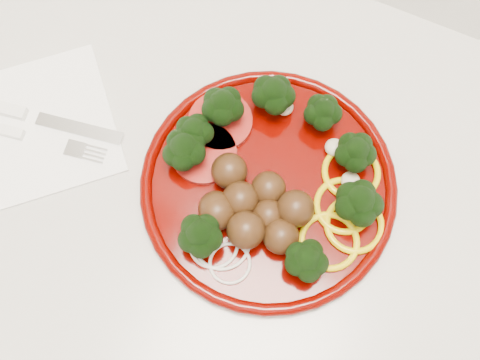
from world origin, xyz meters
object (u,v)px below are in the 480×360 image
at_px(knife, 21,114).
at_px(fork, 11,132).
at_px(napkin, 37,127).
at_px(plate, 267,181).

bearing_deg(knife, fork, -97.00).
bearing_deg(napkin, fork, -136.66).
bearing_deg(fork, plate, 2.62).
xyz_separation_m(plate, fork, (-0.29, -0.07, -0.01)).
bearing_deg(fork, knife, 83.00).
relative_size(napkin, knife, 0.90).
height_order(napkin, knife, knife).
bearing_deg(plate, fork, -167.35).
relative_size(plate, knife, 1.49).
xyz_separation_m(knife, fork, (0.00, -0.03, -0.00)).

